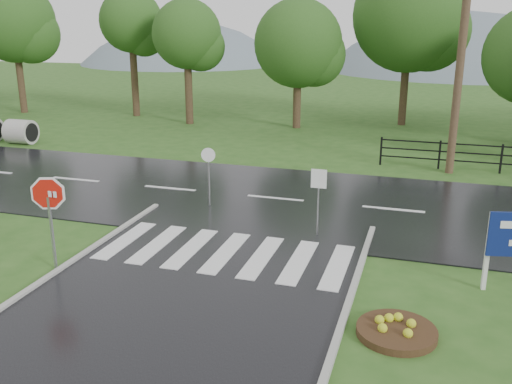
% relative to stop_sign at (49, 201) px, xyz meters
% --- Properties ---
extents(ground, '(120.00, 120.00, 0.00)m').
position_rel_stop_sign_xyz_m(ground, '(3.76, -2.89, -1.79)').
color(ground, '#2C551C').
rests_on(ground, ground).
extents(main_road, '(90.00, 8.00, 0.04)m').
position_rel_stop_sign_xyz_m(main_road, '(3.76, 7.11, -1.79)').
color(main_road, black).
rests_on(main_road, ground).
extents(crosswalk, '(6.50, 2.80, 0.02)m').
position_rel_stop_sign_xyz_m(crosswalk, '(3.76, 2.11, -1.73)').
color(crosswalk, silver).
rests_on(crosswalk, ground).
extents(fence_west, '(9.58, 0.08, 1.20)m').
position_rel_stop_sign_xyz_m(fence_west, '(11.51, 13.11, -1.06)').
color(fence_west, black).
rests_on(fence_west, ground).
extents(hills, '(102.00, 48.00, 48.00)m').
position_rel_stop_sign_xyz_m(hills, '(7.25, 62.11, -17.32)').
color(hills, slate).
rests_on(hills, ground).
extents(treeline, '(83.20, 5.20, 10.00)m').
position_rel_stop_sign_xyz_m(treeline, '(4.76, 21.11, -1.79)').
color(treeline, '#234D17').
rests_on(treeline, ground).
extents(stop_sign, '(1.08, 0.40, 2.55)m').
position_rel_stop_sign_xyz_m(stop_sign, '(0.00, 0.00, 0.00)').
color(stop_sign, '#939399').
rests_on(stop_sign, ground).
extents(flower_bed, '(1.60, 1.60, 0.32)m').
position_rel_stop_sign_xyz_m(flower_bed, '(8.40, -0.66, -1.67)').
color(flower_bed, '#332111').
rests_on(flower_bed, ground).
extents(reg_sign_small, '(0.44, 0.05, 2.00)m').
position_rel_stop_sign_xyz_m(reg_sign_small, '(5.83, 4.14, -0.36)').
color(reg_sign_small, '#939399').
rests_on(reg_sign_small, ground).
extents(reg_sign_round, '(0.46, 0.11, 2.01)m').
position_rel_stop_sign_xyz_m(reg_sign_round, '(1.87, 5.72, -0.50)').
color(reg_sign_round, '#939399').
rests_on(reg_sign_round, ground).
extents(utility_pole_east, '(1.63, 0.61, 9.42)m').
position_rel_stop_sign_xyz_m(utility_pole_east, '(9.56, 12.61, 3.00)').
color(utility_pole_east, '#473523').
rests_on(utility_pole_east, ground).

